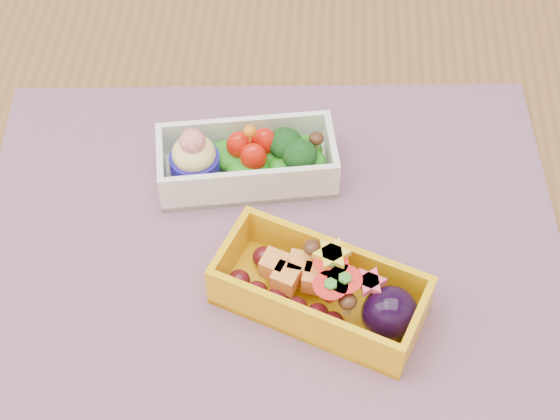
# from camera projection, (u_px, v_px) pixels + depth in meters

# --- Properties ---
(table) EXTENTS (1.20, 0.80, 0.75)m
(table) POSITION_uv_depth(u_px,v_px,m) (294.00, 352.00, 0.77)
(table) COLOR brown
(table) RESTS_ON ground
(placemat) EXTENTS (0.49, 0.39, 0.00)m
(placemat) POSITION_uv_depth(u_px,v_px,m) (270.00, 245.00, 0.72)
(placemat) COLOR #845B73
(placemat) RESTS_ON table
(bento_white) EXTENTS (0.15, 0.09, 0.06)m
(bento_white) POSITION_uv_depth(u_px,v_px,m) (246.00, 160.00, 0.74)
(bento_white) COLOR white
(bento_white) RESTS_ON placemat
(bento_yellow) EXTENTS (0.17, 0.12, 0.05)m
(bento_yellow) POSITION_uv_depth(u_px,v_px,m) (325.00, 291.00, 0.66)
(bento_yellow) COLOR #F3AF0C
(bento_yellow) RESTS_ON placemat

